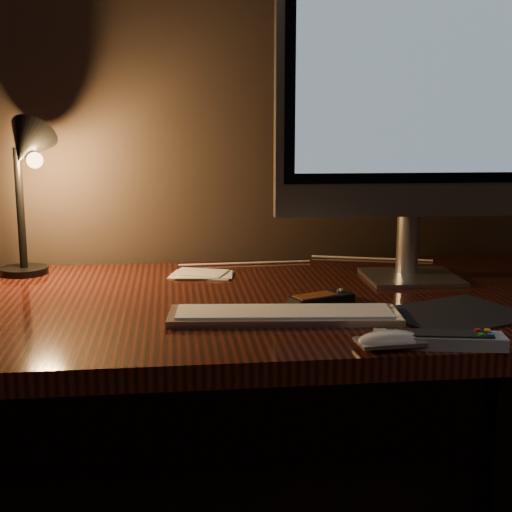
{
  "coord_description": "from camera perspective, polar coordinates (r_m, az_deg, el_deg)",
  "views": [
    {
      "loc": [
        -0.11,
        0.49,
        1.1
      ],
      "look_at": [
        0.04,
        1.73,
        0.86
      ],
      "focal_mm": 50.0,
      "sensor_mm": 36.0,
      "label": 1
    }
  ],
  "objects": [
    {
      "name": "monitor",
      "position": [
        1.57,
        12.95,
        11.82
      ],
      "size": [
        0.61,
        0.18,
        0.64
      ],
      "rotation": [
        0.0,
        0.0,
        -0.03
      ],
      "color": "silver",
      "rests_on": "desk"
    },
    {
      "name": "mouse",
      "position": [
        1.13,
        10.66,
        -6.81
      ],
      "size": [
        0.11,
        0.06,
        0.02
      ],
      "primitive_type": "ellipsoid",
      "rotation": [
        0.0,
        0.0,
        0.08
      ],
      "color": "white",
      "rests_on": "desk"
    },
    {
      "name": "mousepad",
      "position": [
        1.35,
        15.67,
        -4.49
      ],
      "size": [
        0.29,
        0.27,
        0.0
      ],
      "primitive_type": "cube",
      "rotation": [
        0.0,
        0.0,
        0.38
      ],
      "color": "black",
      "rests_on": "desk"
    },
    {
      "name": "keyboard",
      "position": [
        1.27,
        2.25,
        -4.69
      ],
      "size": [
        0.42,
        0.15,
        0.02
      ],
      "primitive_type": "cube",
      "rotation": [
        0.0,
        0.0,
        -0.1
      ],
      "color": "silver",
      "rests_on": "desk"
    },
    {
      "name": "papers",
      "position": [
        1.62,
        -4.38,
        -1.45
      ],
      "size": [
        0.16,
        0.12,
        0.01
      ],
      "primitive_type": "cube",
      "rotation": [
        0.0,
        0.0,
        -0.25
      ],
      "color": "white",
      "rests_on": "desk"
    },
    {
      "name": "tv_remote",
      "position": [
        1.16,
        14.46,
        -6.49
      ],
      "size": [
        0.21,
        0.09,
        0.03
      ],
      "rotation": [
        0.0,
        0.0,
        -0.19
      ],
      "color": "gray",
      "rests_on": "desk"
    },
    {
      "name": "desk_lamp",
      "position": [
        1.64,
        -17.92,
        6.67
      ],
      "size": [
        0.16,
        0.18,
        0.36
      ],
      "rotation": [
        0.0,
        0.0,
        0.05
      ],
      "color": "black",
      "rests_on": "desk"
    },
    {
      "name": "cable",
      "position": [
        1.76,
        4.34,
        -0.46
      ],
      "size": [
        0.62,
        0.11,
        0.01
      ],
      "primitive_type": "cylinder",
      "rotation": [
        0.0,
        1.57,
        -0.17
      ],
      "color": "white",
      "rests_on": "desk"
    },
    {
      "name": "desk",
      "position": [
        1.52,
        -2.26,
        -7.49
      ],
      "size": [
        1.6,
        0.75,
        0.75
      ],
      "color": "#40150E",
      "rests_on": "ground"
    },
    {
      "name": "media_remote",
      "position": [
        1.39,
        5.25,
        -3.39
      ],
      "size": [
        0.14,
        0.09,
        0.02
      ],
      "rotation": [
        0.0,
        0.0,
        0.4
      ],
      "color": "black",
      "rests_on": "desk"
    }
  ]
}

